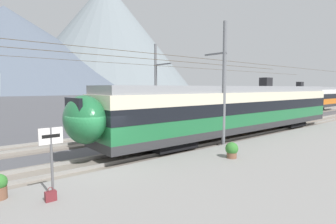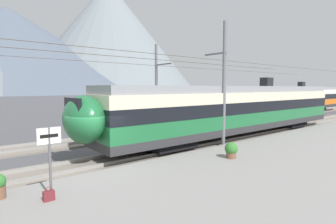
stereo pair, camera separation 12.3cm
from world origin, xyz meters
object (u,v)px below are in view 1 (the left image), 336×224
at_px(train_far_track, 282,99).
at_px(catenary_mast_mid, 223,83).
at_px(handbag_near_sign, 51,196).
at_px(train_near_platform, 235,108).
at_px(potted_plant_by_shelter, 232,149).
at_px(catenary_mast_far_side, 157,85).
at_px(platform_sign, 51,147).

distance_m(train_far_track, catenary_mast_mid, 22.19).
xyz_separation_m(train_far_track, handbag_near_sign, (-31.80, -9.35, -1.72)).
relative_size(train_near_platform, potted_plant_by_shelter, 31.36).
relative_size(catenary_mast_far_side, platform_sign, 21.12).
xyz_separation_m(platform_sign, potted_plant_by_shelter, (8.09, -0.60, -1.19)).
relative_size(platform_sign, potted_plant_by_shelter, 2.83).
height_order(catenary_mast_far_side, potted_plant_by_shelter, catenary_mast_far_side).
bearing_deg(catenary_mast_far_side, handbag_near_sign, -138.07).
distance_m(platform_sign, potted_plant_by_shelter, 8.20).
bearing_deg(potted_plant_by_shelter, platform_sign, 175.76).
bearing_deg(train_far_track, catenary_mast_far_side, 174.52).
bearing_deg(catenary_mast_far_side, potted_plant_by_shelter, -110.15).
bearing_deg(catenary_mast_mid, handbag_near_sign, -167.88).
bearing_deg(platform_sign, train_far_track, 16.13).
relative_size(catenary_mast_far_side, potted_plant_by_shelter, 59.79).
distance_m(handbag_near_sign, potted_plant_by_shelter, 8.23).
xyz_separation_m(catenary_mast_far_side, handbag_near_sign, (-12.48, -11.21, -3.50)).
height_order(platform_sign, handbag_near_sign, platform_sign).
bearing_deg(catenary_mast_far_side, catenary_mast_mid, -100.50).
bearing_deg(catenary_mast_mid, potted_plant_by_shelter, -133.72).
bearing_deg(handbag_near_sign, catenary_mast_mid, 12.12).
xyz_separation_m(train_near_platform, potted_plant_by_shelter, (-5.75, -4.07, -1.45)).
bearing_deg(catenary_mast_far_side, train_far_track, -5.48).
bearing_deg(potted_plant_by_shelter, handbag_near_sign, 177.15).
height_order(catenary_mast_far_side, handbag_near_sign, catenary_mast_far_side).
height_order(train_near_platform, handbag_near_sign, train_near_platform).
height_order(platform_sign, potted_plant_by_shelter, platform_sign).
xyz_separation_m(train_far_track, catenary_mast_far_side, (-19.33, 1.85, 1.78)).
bearing_deg(catenary_mast_mid, catenary_mast_far_side, 79.50).
distance_m(catenary_mast_far_side, potted_plant_by_shelter, 12.79).
xyz_separation_m(catenary_mast_mid, handbag_near_sign, (-10.83, -2.33, -3.51)).
xyz_separation_m(train_far_track, platform_sign, (-31.68, -9.16, -0.27)).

